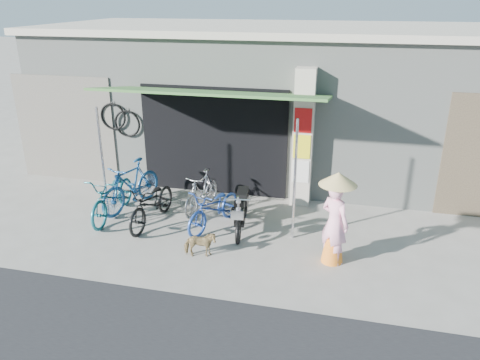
% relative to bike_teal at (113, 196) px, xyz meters
% --- Properties ---
extents(ground, '(80.00, 80.00, 0.00)m').
position_rel_bike_teal_xyz_m(ground, '(2.87, -0.79, -0.48)').
color(ground, gray).
rests_on(ground, ground).
extents(bicycle_shop, '(12.30, 5.30, 3.66)m').
position_rel_bike_teal_xyz_m(bicycle_shop, '(2.87, 4.30, 1.35)').
color(bicycle_shop, gray).
rests_on(bicycle_shop, ground).
extents(shop_pillar, '(0.42, 0.44, 3.00)m').
position_rel_bike_teal_xyz_m(shop_pillar, '(3.72, 1.65, 1.01)').
color(shop_pillar, beige).
rests_on(shop_pillar, ground).
extents(awning, '(4.60, 1.88, 2.72)m').
position_rel_bike_teal_xyz_m(awning, '(1.97, 0.83, 2.03)').
color(awning, '#36632C').
rests_on(awning, ground).
extents(neighbour_left, '(2.60, 0.06, 2.60)m').
position_rel_bike_teal_xyz_m(neighbour_left, '(-2.13, 1.80, 0.82)').
color(neighbour_left, '#6B665B').
rests_on(neighbour_left, ground).
extents(bike_teal, '(0.71, 1.87, 0.97)m').
position_rel_bike_teal_xyz_m(bike_teal, '(0.00, 0.00, 0.00)').
color(bike_teal, '#18626E').
rests_on(bike_teal, ground).
extents(bike_blue, '(0.99, 1.85, 1.07)m').
position_rel_bike_teal_xyz_m(bike_blue, '(0.17, 0.50, 0.05)').
color(bike_blue, '#1E508A').
rests_on(bike_blue, ground).
extents(bike_black, '(0.75, 1.78, 0.91)m').
position_rel_bike_teal_xyz_m(bike_black, '(0.92, -0.11, -0.03)').
color(bike_black, black).
rests_on(bike_black, ground).
extents(bike_silver, '(0.68, 1.51, 0.88)m').
position_rel_bike_teal_xyz_m(bike_silver, '(1.70, 0.75, -0.05)').
color(bike_silver, '#9D9EA2').
rests_on(bike_silver, ground).
extents(bike_navy, '(1.10, 1.72, 0.86)m').
position_rel_bike_teal_xyz_m(bike_navy, '(2.20, 0.03, -0.06)').
color(bike_navy, '#204196').
rests_on(bike_navy, ground).
extents(street_dog, '(0.63, 0.40, 0.49)m').
position_rel_bike_teal_xyz_m(street_dog, '(2.26, -1.13, -0.24)').
color(street_dog, tan).
rests_on(street_dog, ground).
extents(moped, '(0.49, 1.60, 0.91)m').
position_rel_bike_teal_xyz_m(moped, '(2.72, 0.10, -0.07)').
color(moped, black).
rests_on(moped, ground).
extents(nun, '(0.65, 0.64, 1.67)m').
position_rel_bike_teal_xyz_m(nun, '(4.56, -0.74, 0.35)').
color(nun, '#FFABC8').
rests_on(nun, ground).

